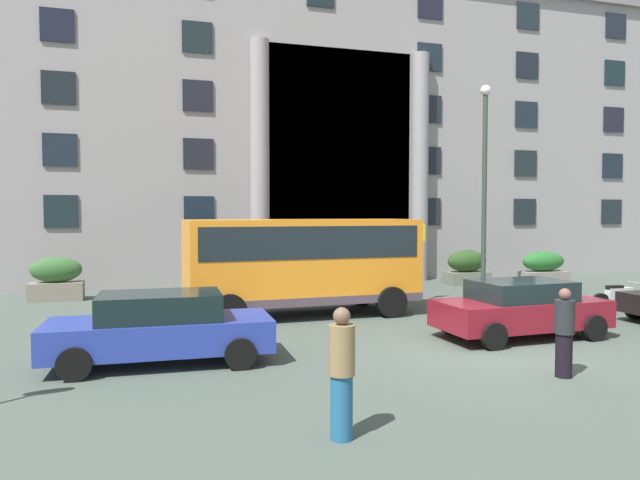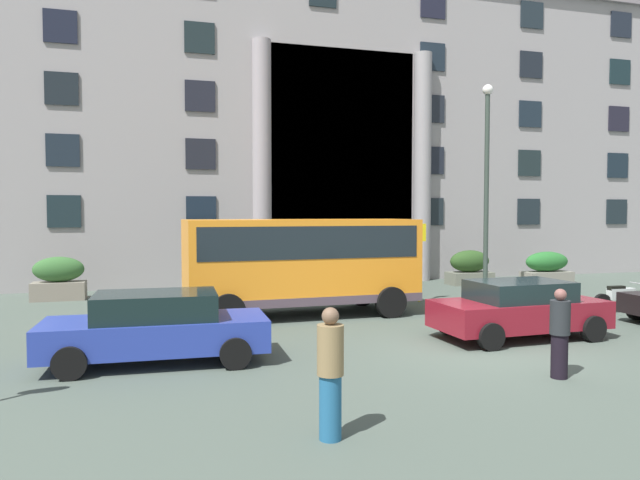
{
  "view_description": "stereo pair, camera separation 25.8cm",
  "coord_description": "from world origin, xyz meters",
  "px_view_note": "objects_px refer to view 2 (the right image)",
  "views": [
    {
      "loc": [
        -7.23,
        -10.93,
        3.03
      ],
      "look_at": [
        -1.97,
        6.51,
        2.18
      ],
      "focal_mm": 32.58,
      "sensor_mm": 36.0,
      "label": 1
    },
    {
      "loc": [
        -6.98,
        -11.0,
        3.03
      ],
      "look_at": [
        -1.97,
        6.51,
        2.18
      ],
      "focal_mm": 32.58,
      "sensor_mm": 36.0,
      "label": 2
    }
  ],
  "objects_px": {
    "parked_hatchback_near": "(519,309)",
    "bus_stop_sign": "(419,254)",
    "hedge_planter_far_west": "(59,279)",
    "pedestrian_woman_dark_dress": "(560,333)",
    "orange_minibus": "(302,258)",
    "motorcycle_near_kerb": "(115,324)",
    "hedge_planter_far_east": "(470,268)",
    "motorcycle_far_end": "(497,305)",
    "hedge_planter_west": "(230,274)",
    "parked_coupe_end": "(156,327)",
    "hedge_planter_entrance_left": "(339,275)",
    "lamppost_plaza_centre": "(487,172)",
    "scooter_by_planter": "(620,298)",
    "pedestrian_man_red_shirt": "(330,373)",
    "hedge_planter_entrance_right": "(547,267)"
  },
  "relations": [
    {
      "from": "hedge_planter_west",
      "to": "lamppost_plaza_centre",
      "type": "distance_m",
      "value": 10.39
    },
    {
      "from": "parked_coupe_end",
      "to": "hedge_planter_entrance_left",
      "type": "bearing_deg",
      "value": 55.67
    },
    {
      "from": "hedge_planter_entrance_left",
      "to": "hedge_planter_west",
      "type": "xyz_separation_m",
      "value": [
        -4.3,
        -0.3,
        0.17
      ]
    },
    {
      "from": "parked_coupe_end",
      "to": "pedestrian_woman_dark_dress",
      "type": "xyz_separation_m",
      "value": [
        7.1,
        -3.14,
        0.1
      ]
    },
    {
      "from": "parked_coupe_end",
      "to": "lamppost_plaza_centre",
      "type": "relative_size",
      "value": 0.57
    },
    {
      "from": "parked_hatchback_near",
      "to": "pedestrian_woman_dark_dress",
      "type": "xyz_separation_m",
      "value": [
        -1.34,
        -3.15,
        0.11
      ]
    },
    {
      "from": "pedestrian_woman_dark_dress",
      "to": "hedge_planter_far_west",
      "type": "bearing_deg",
      "value": -174.65
    },
    {
      "from": "hedge_planter_entrance_left",
      "to": "parked_coupe_end",
      "type": "xyz_separation_m",
      "value": [
        -6.91,
        -9.44,
        0.12
      ]
    },
    {
      "from": "hedge_planter_entrance_right",
      "to": "hedge_planter_west",
      "type": "xyz_separation_m",
      "value": [
        -13.85,
        -0.36,
        0.14
      ]
    },
    {
      "from": "parked_hatchback_near",
      "to": "motorcycle_far_end",
      "type": "xyz_separation_m",
      "value": [
        0.7,
        2.0,
        -0.26
      ]
    },
    {
      "from": "bus_stop_sign",
      "to": "hedge_planter_far_west",
      "type": "relative_size",
      "value": 1.52
    },
    {
      "from": "motorcycle_near_kerb",
      "to": "motorcycle_far_end",
      "type": "bearing_deg",
      "value": -13.39
    },
    {
      "from": "hedge_planter_far_west",
      "to": "hedge_planter_entrance_right",
      "type": "bearing_deg",
      "value": -0.77
    },
    {
      "from": "parked_hatchback_near",
      "to": "motorcycle_far_end",
      "type": "distance_m",
      "value": 2.13
    },
    {
      "from": "parked_hatchback_near",
      "to": "pedestrian_man_red_shirt",
      "type": "height_order",
      "value": "pedestrian_man_red_shirt"
    },
    {
      "from": "orange_minibus",
      "to": "pedestrian_woman_dark_dress",
      "type": "distance_m",
      "value": 8.2
    },
    {
      "from": "orange_minibus",
      "to": "motorcycle_near_kerb",
      "type": "distance_m",
      "value": 5.75
    },
    {
      "from": "scooter_by_planter",
      "to": "pedestrian_woman_dark_dress",
      "type": "xyz_separation_m",
      "value": [
        -6.45,
        -5.4,
        0.37
      ]
    },
    {
      "from": "bus_stop_sign",
      "to": "pedestrian_woman_dark_dress",
      "type": "distance_m",
      "value": 9.24
    },
    {
      "from": "orange_minibus",
      "to": "parked_coupe_end",
      "type": "relative_size",
      "value": 1.53
    },
    {
      "from": "scooter_by_planter",
      "to": "motorcycle_far_end",
      "type": "relative_size",
      "value": 1.0
    },
    {
      "from": "bus_stop_sign",
      "to": "hedge_planter_west",
      "type": "distance_m",
      "value": 6.89
    },
    {
      "from": "hedge_planter_far_east",
      "to": "motorcycle_near_kerb",
      "type": "bearing_deg",
      "value": -150.8
    },
    {
      "from": "parked_hatchback_near",
      "to": "orange_minibus",
      "type": "bearing_deg",
      "value": 131.89
    },
    {
      "from": "hedge_planter_entrance_left",
      "to": "motorcycle_near_kerb",
      "type": "relative_size",
      "value": 0.85
    },
    {
      "from": "hedge_planter_west",
      "to": "motorcycle_far_end",
      "type": "height_order",
      "value": "hedge_planter_west"
    },
    {
      "from": "scooter_by_planter",
      "to": "motorcycle_near_kerb",
      "type": "bearing_deg",
      "value": -178.62
    },
    {
      "from": "hedge_planter_far_west",
      "to": "parked_coupe_end",
      "type": "bearing_deg",
      "value": -71.68
    },
    {
      "from": "hedge_planter_west",
      "to": "scooter_by_planter",
      "type": "relative_size",
      "value": 1.07
    },
    {
      "from": "hedge_planter_far_east",
      "to": "scooter_by_planter",
      "type": "bearing_deg",
      "value": -84.41
    },
    {
      "from": "hedge_planter_entrance_left",
      "to": "hedge_planter_far_west",
      "type": "height_order",
      "value": "hedge_planter_far_west"
    },
    {
      "from": "hedge_planter_west",
      "to": "motorcycle_near_kerb",
      "type": "height_order",
      "value": "hedge_planter_west"
    },
    {
      "from": "hedge_planter_entrance_right",
      "to": "motorcycle_near_kerb",
      "type": "distance_m",
      "value": 18.91
    },
    {
      "from": "parked_hatchback_near",
      "to": "scooter_by_planter",
      "type": "distance_m",
      "value": 5.59
    },
    {
      "from": "bus_stop_sign",
      "to": "hedge_planter_far_east",
      "type": "height_order",
      "value": "bus_stop_sign"
    },
    {
      "from": "hedge_planter_west",
      "to": "motorcycle_near_kerb",
      "type": "distance_m",
      "value": 7.92
    },
    {
      "from": "hedge_planter_entrance_left",
      "to": "hedge_planter_west",
      "type": "bearing_deg",
      "value": -176.04
    },
    {
      "from": "hedge_planter_far_west",
      "to": "motorcycle_far_end",
      "type": "relative_size",
      "value": 0.89
    },
    {
      "from": "orange_minibus",
      "to": "hedge_planter_west",
      "type": "distance_m",
      "value": 5.0
    },
    {
      "from": "hedge_planter_west",
      "to": "lamppost_plaza_centre",
      "type": "relative_size",
      "value": 0.27
    },
    {
      "from": "orange_minibus",
      "to": "hedge_planter_far_west",
      "type": "relative_size",
      "value": 3.87
    },
    {
      "from": "hedge_planter_far_east",
      "to": "pedestrian_woman_dark_dress",
      "type": "relative_size",
      "value": 1.13
    },
    {
      "from": "bus_stop_sign",
      "to": "hedge_planter_entrance_right",
      "type": "height_order",
      "value": "bus_stop_sign"
    },
    {
      "from": "hedge_planter_far_west",
      "to": "pedestrian_woman_dark_dress",
      "type": "height_order",
      "value": "pedestrian_woman_dark_dress"
    },
    {
      "from": "hedge_planter_far_east",
      "to": "motorcycle_far_end",
      "type": "distance_m",
      "value": 8.56
    },
    {
      "from": "hedge_planter_far_east",
      "to": "hedge_planter_west",
      "type": "bearing_deg",
      "value": -176.62
    },
    {
      "from": "hedge_planter_entrance_right",
      "to": "hedge_planter_entrance_left",
      "type": "relative_size",
      "value": 1.29
    },
    {
      "from": "parked_hatchback_near",
      "to": "bus_stop_sign",
      "type": "bearing_deg",
      "value": 85.93
    },
    {
      "from": "motorcycle_near_kerb",
      "to": "pedestrian_woman_dark_dress",
      "type": "relative_size",
      "value": 1.19
    },
    {
      "from": "orange_minibus",
      "to": "motorcycle_far_end",
      "type": "relative_size",
      "value": 3.44
    }
  ]
}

